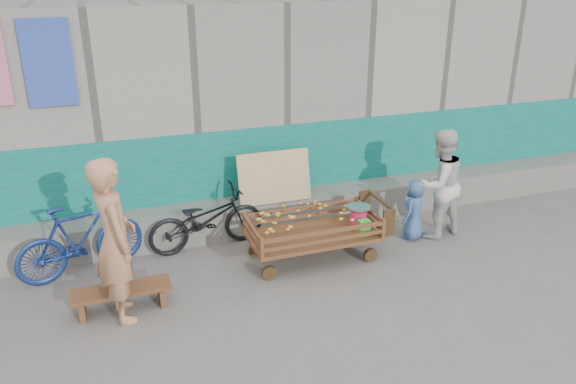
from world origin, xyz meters
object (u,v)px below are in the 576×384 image
object	(u,v)px
vendor_man	(115,240)
child	(414,210)
bicycle_dark	(206,220)
woman	(439,184)
banana_cart	(311,223)
bicycle_blue	(80,239)
bench	(122,294)

from	to	relation	value
vendor_man	child	world-z (taller)	vendor_man
child	bicycle_dark	bearing A→B (deg)	-48.01
vendor_man	woman	xyz separation A→B (m)	(4.16, 0.56, -0.13)
vendor_man	bicycle_dark	size ratio (longest dim) A/B	1.16
banana_cart	bicycle_blue	bearing A→B (deg)	167.50
bench	child	size ratio (longest dim) A/B	1.23
banana_cart	child	distance (m)	1.53
child	woman	bearing A→B (deg)	144.00
vendor_man	bicycle_blue	distance (m)	1.20
bench	vendor_man	xyz separation A→B (m)	(0.00, -0.11, 0.69)
banana_cart	woman	world-z (taller)	woman
bench	bicycle_dark	world-z (taller)	bicycle_dark
banana_cart	bicycle_dark	size ratio (longest dim) A/B	1.14
bicycle_blue	vendor_man	bearing A→B (deg)	-177.44
woman	child	world-z (taller)	woman
bench	child	bearing A→B (deg)	6.78
bicycle_dark	bench	bearing A→B (deg)	127.95
banana_cart	vendor_man	xyz separation A→B (m)	(-2.30, -0.46, 0.38)
banana_cart	bench	distance (m)	2.35
banana_cart	bicycle_blue	xyz separation A→B (m)	(-2.68, 0.59, -0.05)
child	bench	bearing A→B (deg)	-27.60
bicycle_dark	bicycle_blue	bearing A→B (deg)	90.18
woman	bicycle_dark	world-z (taller)	woman
banana_cart	bicycle_dark	world-z (taller)	bicycle_dark
banana_cart	child	xyz separation A→B (m)	(1.53, 0.11, -0.08)
banana_cart	vendor_man	bearing A→B (deg)	-168.63
vendor_man	bicycle_blue	xyz separation A→B (m)	(-0.38, 1.06, -0.43)
vendor_man	woman	distance (m)	4.20
bicycle_dark	vendor_man	bearing A→B (deg)	130.81
banana_cart	child	world-z (taller)	child
bicycle_dark	bicycle_blue	world-z (taller)	bicycle_blue
vendor_man	woman	bearing A→B (deg)	-91.72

